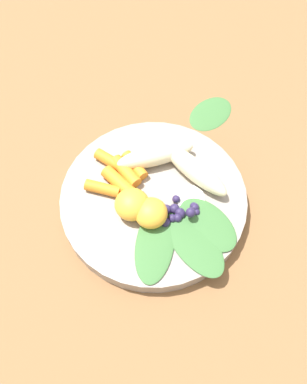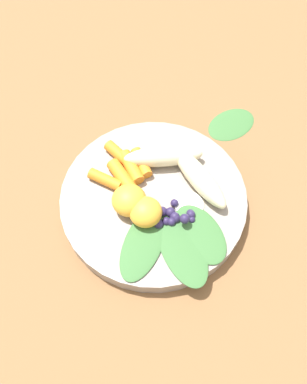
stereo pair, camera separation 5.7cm
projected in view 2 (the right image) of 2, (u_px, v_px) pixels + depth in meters
The scene contains 17 objects.
ground_plane at pixel (154, 204), 0.60m from camera, with size 2.40×2.40×0.00m, color brown.
bowl at pixel (154, 200), 0.59m from camera, with size 0.27×0.27×0.03m, color gray.
banana_peeled_left at pixel (163, 156), 0.59m from camera, with size 0.12×0.03×0.03m, color beige.
banana_peeled_right at pixel (199, 178), 0.58m from camera, with size 0.12×0.03×0.03m, color beige.
orange_segment_near at pixel (146, 212), 0.55m from camera, with size 0.05×0.05×0.03m, color #F4A833.
orange_segment_far at pixel (129, 200), 0.56m from camera, with size 0.05×0.05×0.04m, color #F4A833.
carrot_front at pixel (141, 163), 0.60m from camera, with size 0.02×0.02×0.05m, color orange.
carrot_mid_left at pixel (121, 157), 0.60m from camera, with size 0.02×0.02×0.06m, color orange.
carrot_mid_right at pixel (129, 169), 0.59m from camera, with size 0.02×0.02×0.05m, color orange.
carrot_rear at pixel (122, 176), 0.58m from camera, with size 0.02×0.02×0.06m, color orange.
carrot_small at pixel (105, 180), 0.58m from camera, with size 0.02×0.02×0.05m, color orange.
blueberry_pile at pixel (174, 217), 0.55m from camera, with size 0.05×0.06×0.03m.
coconut_shred_patch at pixel (189, 204), 0.57m from camera, with size 0.04×0.04×0.00m, color white.
kale_leaf_left at pixel (144, 242), 0.54m from camera, with size 0.12×0.05×0.01m, color #3D7038.
kale_leaf_right at pixel (182, 248), 0.54m from camera, with size 0.12×0.06×0.01m, color #3D7038.
kale_leaf_rear at pixel (200, 234), 0.55m from camera, with size 0.10×0.06×0.01m, color #3D7038.
kale_leaf_stray at pixel (231, 124), 0.67m from camera, with size 0.09×0.06×0.01m, color #3D7038.
Camera 2 is at (0.22, -0.17, 0.53)m, focal length 37.34 mm.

